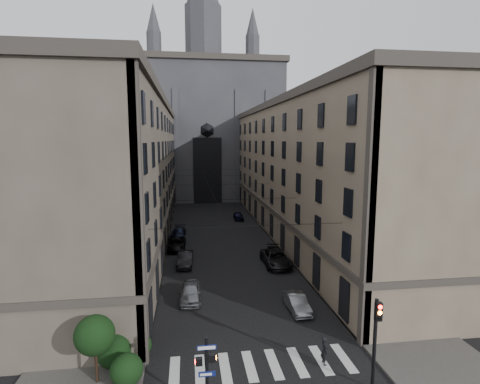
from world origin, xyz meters
name	(u,v)px	position (x,y,z in m)	size (l,w,h in m)	color
sidewalk_left	(143,238)	(-10.50, 36.00, 0.07)	(7.00, 80.00, 0.15)	#383533
sidewalk_right	(291,233)	(10.50, 36.00, 0.07)	(7.00, 80.00, 0.15)	#383533
zebra_crossing	(262,365)	(0.00, 5.00, 0.01)	(11.00, 3.20, 0.01)	beige
building_left	(118,172)	(-13.44, 36.00, 9.34)	(13.60, 60.60, 18.85)	#4A4338
building_right	(312,169)	(13.44, 36.00, 9.34)	(13.60, 60.60, 18.85)	brown
gothic_tower	(205,122)	(0.00, 74.96, 17.80)	(35.00, 23.00, 58.00)	#2D2D33
pedestrian_signal_left	(207,369)	(-3.51, 1.50, 2.32)	(1.02, 0.38, 4.00)	black
traffic_light_right	(376,333)	(5.60, 1.92, 3.29)	(0.34, 0.50, 5.20)	black
shrub_cluster	(112,348)	(-8.72, 5.01, 1.80)	(3.90, 4.40, 3.90)	black
tram_wires	(219,186)	(0.00, 35.63, 7.25)	(14.00, 60.00, 0.43)	black
car_left_near	(190,292)	(-4.21, 14.93, 0.74)	(1.75, 4.34, 1.48)	slate
car_left_midnear	(185,259)	(-4.68, 23.95, 0.75)	(1.58, 4.53, 1.49)	black
car_left_midfar	(176,244)	(-5.83, 30.21, 0.69)	(2.29, 4.97, 1.38)	black
car_left_far	(178,233)	(-5.69, 36.12, 0.67)	(1.87, 4.59, 1.33)	black
car_right_near	(297,303)	(4.20, 11.78, 0.66)	(1.39, 3.98, 1.31)	slate
car_right_midnear	(276,258)	(5.09, 22.59, 0.80)	(2.66, 5.76, 1.60)	black
car_right_midfar	(275,254)	(5.48, 24.65, 0.64)	(1.79, 4.40, 1.28)	black
car_right_far	(238,216)	(4.20, 46.32, 0.65)	(1.52, 3.79, 1.29)	black
pedestrian	(324,351)	(3.79, 4.56, 0.88)	(0.64, 0.42, 1.76)	black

